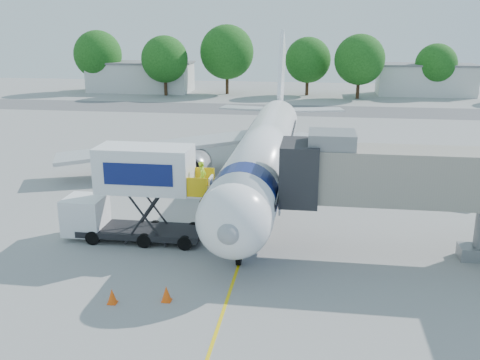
# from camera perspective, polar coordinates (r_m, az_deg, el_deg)

# --- Properties ---
(ground) EXTENTS (160.00, 160.00, 0.00)m
(ground) POSITION_cam_1_polar(r_m,az_deg,el_deg) (36.61, 2.01, -2.69)
(ground) COLOR gray
(ground) RESTS_ON ground
(guidance_line) EXTENTS (0.15, 70.00, 0.01)m
(guidance_line) POSITION_cam_1_polar(r_m,az_deg,el_deg) (36.61, 2.01, -2.69)
(guidance_line) COLOR yellow
(guidance_line) RESTS_ON ground
(taxiway_strip) EXTENTS (120.00, 10.00, 0.01)m
(taxiway_strip) POSITION_cam_1_polar(r_m,az_deg,el_deg) (77.42, 5.41, 7.44)
(taxiway_strip) COLOR #59595B
(taxiway_strip) RESTS_ON ground
(aircraft) EXTENTS (34.17, 37.73, 11.35)m
(aircraft) POSITION_cam_1_polar(r_m,az_deg,el_deg) (39.74, 2.70, 3.26)
(aircraft) COLOR white
(aircraft) RESTS_ON ground
(jet_bridge) EXTENTS (13.90, 3.20, 6.60)m
(jet_bridge) POSITION_cam_1_polar(r_m,az_deg,el_deg) (28.78, 16.56, 0.34)
(jet_bridge) COLOR gray
(jet_bridge) RESTS_ON ground
(catering_hiloader) EXTENTS (8.50, 2.44, 5.50)m
(catering_hiloader) POSITION_cam_1_polar(r_m,az_deg,el_deg) (30.56, -11.17, -1.46)
(catering_hiloader) COLOR black
(catering_hiloader) RESTS_ON ground
(ground_tug) EXTENTS (3.35, 1.97, 1.28)m
(ground_tug) POSITION_cam_1_polar(r_m,az_deg,el_deg) (20.32, 7.75, -17.56)
(ground_tug) COLOR white
(ground_tug) RESTS_ON ground
(safety_cone_a) EXTENTS (0.46, 0.46, 0.73)m
(safety_cone_a) POSITION_cam_1_polar(r_m,az_deg,el_deg) (24.61, -7.86, -11.94)
(safety_cone_a) COLOR #FF550D
(safety_cone_a) RESTS_ON ground
(safety_cone_b) EXTENTS (0.44, 0.44, 0.70)m
(safety_cone_b) POSITION_cam_1_polar(r_m,az_deg,el_deg) (24.88, -13.48, -11.97)
(safety_cone_b) COLOR #FF550D
(safety_cone_b) RESTS_ON ground
(outbuilding_left) EXTENTS (18.40, 8.40, 5.30)m
(outbuilding_left) POSITION_cam_1_polar(r_m,az_deg,el_deg) (100.00, -10.52, 10.79)
(outbuilding_left) COLOR silver
(outbuilding_left) RESTS_ON ground
(outbuilding_right) EXTENTS (16.40, 7.40, 5.30)m
(outbuilding_right) POSITION_cam_1_polar(r_m,az_deg,el_deg) (98.58, 19.15, 10.10)
(outbuilding_right) COLOR silver
(outbuilding_right) RESTS_ON ground
(tree_a) EXTENTS (8.49, 8.49, 10.82)m
(tree_a) POSITION_cam_1_polar(r_m,az_deg,el_deg) (101.30, -14.92, 12.81)
(tree_a) COLOR #382314
(tree_a) RESTS_ON ground
(tree_b) EXTENTS (7.88, 7.88, 10.04)m
(tree_b) POSITION_cam_1_polar(r_m,az_deg,el_deg) (93.49, -8.05, 12.64)
(tree_b) COLOR #382314
(tree_b) RESTS_ON ground
(tree_c) EXTENTS (9.26, 9.26, 11.81)m
(tree_c) POSITION_cam_1_polar(r_m,az_deg,el_deg) (94.48, -1.40, 13.48)
(tree_c) COLOR #382314
(tree_c) RESTS_ON ground
(tree_d) EXTENTS (7.68, 7.68, 9.80)m
(tree_d) POSITION_cam_1_polar(r_m,az_deg,el_deg) (93.46, 7.26, 12.58)
(tree_d) COLOR #382314
(tree_d) RESTS_ON ground
(tree_e) EXTENTS (8.13, 8.13, 10.37)m
(tree_e) POSITION_cam_1_polar(r_m,az_deg,el_deg) (90.52, 12.64, 12.42)
(tree_e) COLOR #382314
(tree_e) RESTS_ON ground
(tree_f) EXTENTS (6.88, 6.88, 8.77)m
(tree_f) POSITION_cam_1_polar(r_m,az_deg,el_deg) (97.25, 20.18, 11.50)
(tree_f) COLOR #382314
(tree_f) RESTS_ON ground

